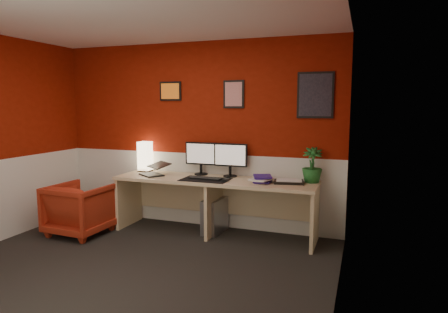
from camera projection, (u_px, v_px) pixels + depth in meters
ground at (127, 273)px, 3.93m from camera, size 4.00×3.50×0.01m
ceiling at (118, 13)px, 3.60m from camera, size 4.00×3.50×0.01m
wall_back at (196, 135)px, 5.40m from camera, size 4.00×0.01×2.50m
wall_right at (340, 158)px, 3.10m from camera, size 0.01×3.50×2.50m
wainscot_back at (197, 189)px, 5.49m from camera, size 4.00×0.01×1.00m
wainscot_right at (336, 249)px, 3.20m from camera, size 0.01×3.50×1.00m
desk at (214, 207)px, 5.06m from camera, size 2.60×0.65×0.73m
shoji_lamp at (145, 157)px, 5.55m from camera, size 0.16×0.16×0.40m
laptop at (151, 167)px, 5.25m from camera, size 0.40×0.38×0.22m
monitor_left at (201, 153)px, 5.28m from camera, size 0.45×0.06×0.58m
monitor_right at (230, 155)px, 5.13m from camera, size 0.45×0.06×0.58m
desk_mat at (205, 179)px, 4.95m from camera, size 0.60×0.38×0.01m
keyboard at (205, 178)px, 4.98m from camera, size 0.43×0.17×0.02m
mouse at (226, 180)px, 4.83m from camera, size 0.06×0.10×0.03m
book_bottom at (255, 181)px, 4.81m from camera, size 0.21×0.28×0.03m
book_middle at (255, 178)px, 4.84m from camera, size 0.31×0.37×0.02m
book_top at (254, 177)px, 4.81m from camera, size 0.29×0.34×0.03m
zen_tray at (289, 182)px, 4.74m from camera, size 0.39×0.31×0.03m
potted_plant at (312, 165)px, 4.75m from camera, size 0.26×0.26×0.43m
pc_tower at (215, 215)px, 5.17m from camera, size 0.24×0.46×0.45m
armchair at (81, 209)px, 5.10m from camera, size 0.74×0.76×0.66m
art_left at (170, 91)px, 5.43m from camera, size 0.32×0.02×0.26m
art_center at (234, 94)px, 5.13m from camera, size 0.28×0.02×0.36m
art_right at (315, 95)px, 4.79m from camera, size 0.44×0.02×0.56m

